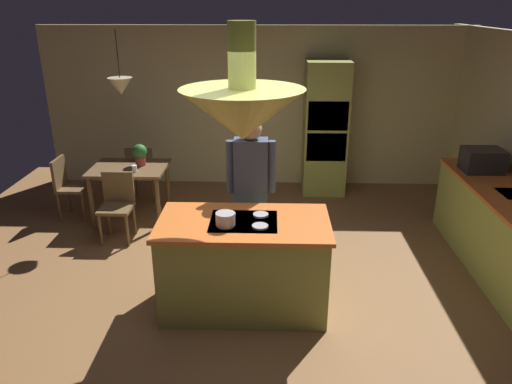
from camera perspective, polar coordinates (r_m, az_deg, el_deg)
ground at (r=5.24m, az=-1.25°, el=-11.85°), size 8.16×8.16×0.00m
wall_back at (r=7.99m, az=-0.05°, el=9.91°), size 6.80×0.10×2.55m
kitchen_island at (r=4.82m, az=-1.42°, el=-8.46°), size 1.65×0.90×0.96m
counter_run_right at (r=6.10m, az=26.85°, el=-4.17°), size 0.73×2.54×0.94m
oven_tower at (r=7.69m, az=8.15°, el=7.40°), size 0.66×0.62×2.07m
dining_table at (r=6.93m, az=-14.66°, el=2.01°), size 1.02×0.81×0.76m
person_at_island at (r=5.23m, az=-0.60°, el=0.72°), size 0.53×0.24×1.77m
range_hood at (r=4.27m, az=-1.61°, el=9.47°), size 1.10×1.10×1.00m
pendant_light_over_table at (r=6.64m, az=-15.65°, el=11.91°), size 0.32×0.32×0.82m
chair_facing_island at (r=6.43m, az=-16.01°, el=-1.08°), size 0.40×0.40×0.87m
chair_by_back_wall at (r=7.55m, az=-13.30°, el=2.55°), size 0.40×0.40×0.87m
chair_at_corner at (r=7.28m, az=-21.28°, el=0.93°), size 0.40×0.40×0.87m
potted_plant_on_table at (r=6.88m, az=-13.52°, el=4.42°), size 0.20×0.20×0.30m
cup_on_table at (r=6.66m, az=-14.12°, el=2.69°), size 0.07×0.07×0.09m
microwave_on_counter at (r=6.53m, az=25.11°, el=3.42°), size 0.46×0.36×0.28m
cooking_pot_on_cooktop at (r=4.47m, az=-3.63°, el=-3.19°), size 0.18×0.18×0.12m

